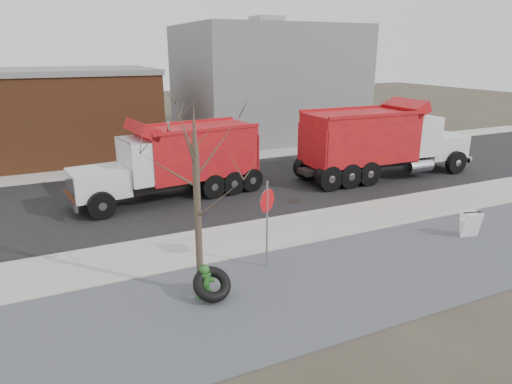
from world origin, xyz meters
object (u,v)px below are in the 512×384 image
stop_sign (267,210)px  truck_tire (212,284)px  sandwich_board (470,224)px  dump_truck_red_a (381,139)px  fire_hydrant (205,282)px  dump_truck_red_b (176,158)px

stop_sign → truck_tire: bearing=-161.1°
truck_tire → sandwich_board: size_ratio=1.12×
dump_truck_red_a → fire_hydrant: bearing=-146.4°
fire_hydrant → truck_tire: bearing=-45.5°
fire_hydrant → stop_sign: (2.25, 0.84, 1.43)m
sandwich_board → dump_truck_red_b: size_ratio=0.11×
sandwich_board → dump_truck_red_b: bearing=145.7°
truck_tire → stop_sign: stop_sign is taller
dump_truck_red_a → dump_truck_red_b: dump_truck_red_a is taller
fire_hydrant → dump_truck_red_a: bearing=47.5°
sandwich_board → fire_hydrant: bearing=-167.0°
stop_sign → dump_truck_red_b: bearing=86.2°
fire_hydrant → truck_tire: size_ratio=0.90×
stop_sign → sandwich_board: bearing=-14.9°
truck_tire → sandwich_board: sandwich_board is taller
stop_sign → dump_truck_red_b: (-0.51, 7.89, -0.07)m
sandwich_board → dump_truck_red_a: bearing=86.7°
truck_tire → dump_truck_red_a: bearing=33.2°
truck_tire → fire_hydrant: bearing=119.2°
stop_sign → fire_hydrant: bearing=-167.0°
stop_sign → dump_truck_red_b: 7.90m
dump_truck_red_b → stop_sign: bearing=86.6°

